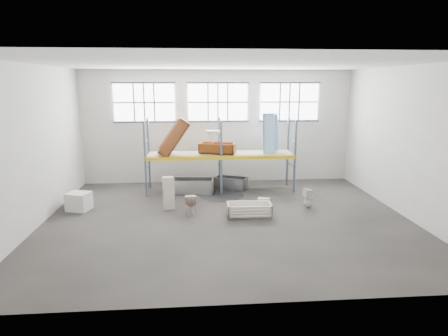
{
  "coord_description": "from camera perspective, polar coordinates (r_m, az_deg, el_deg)",
  "views": [
    {
      "loc": [
        -1.06,
        -11.87,
        4.41
      ],
      "look_at": [
        0.0,
        1.5,
        1.4
      ],
      "focal_mm": 30.32,
      "sensor_mm": 36.0,
      "label": 1
    }
  ],
  "objects": [
    {
      "name": "rust_tub_flat",
      "position": [
        15.53,
        -1.02,
        3.05
      ],
      "size": [
        1.58,
        1.04,
        0.41
      ],
      "primitive_type": null,
      "rotation": [
        0.0,
        0.0,
        -0.27
      ],
      "color": "#914E14",
      "rests_on": "shelf_deck"
    },
    {
      "name": "rack_upright_mb",
      "position": [
        16.27,
        -0.72,
        2.34
      ],
      "size": [
        0.08,
        0.08,
        3.0
      ],
      "primitive_type": "cube",
      "color": "slate",
      "rests_on": "floor"
    },
    {
      "name": "cistern_spare",
      "position": [
        13.46,
        5.99,
        -5.29
      ],
      "size": [
        0.43,
        0.31,
        0.37
      ],
      "primitive_type": "cube",
      "rotation": [
        0.0,
        0.0,
        -0.36
      ],
      "color": "beige",
      "rests_on": "bathtub_beige"
    },
    {
      "name": "rack_upright_ra",
      "position": [
        15.59,
        10.65,
        1.67
      ],
      "size": [
        0.08,
        0.08,
        3.0
      ],
      "primitive_type": "cube",
      "color": "slate",
      "rests_on": "floor"
    },
    {
      "name": "rack_upright_lb",
      "position": [
        16.35,
        -11.28,
        2.15
      ],
      "size": [
        0.08,
        0.08,
        3.0
      ],
      "primitive_type": "cube",
      "color": "slate",
      "rests_on": "floor"
    },
    {
      "name": "wall_front",
      "position": [
        7.16,
        4.14,
        -2.84
      ],
      "size": [
        12.0,
        0.1,
        5.0
      ],
      "primitive_type": "cube",
      "color": "#A29F97",
      "rests_on": "ground"
    },
    {
      "name": "carton_near",
      "position": [
        14.41,
        -21.04,
        -4.71
      ],
      "size": [
        0.89,
        0.81,
        0.64
      ],
      "primitive_type": "cube",
      "rotation": [
        0.0,
        0.0,
        -0.27
      ],
      "color": "silver",
      "rests_on": "floor"
    },
    {
      "name": "window_mid",
      "position": [
        16.86,
        -0.93,
        9.89
      ],
      "size": [
        2.6,
        0.04,
        1.6
      ],
      "primitive_type": "cube",
      "color": "white",
      "rests_on": "wall_back"
    },
    {
      "name": "toilet_white",
      "position": [
        14.0,
        12.62,
        -4.46
      ],
      "size": [
        0.41,
        0.41,
        0.73
      ],
      "primitive_type": "imported",
      "rotation": [
        0.0,
        0.0,
        -1.3
      ],
      "color": "white",
      "rests_on": "floor"
    },
    {
      "name": "rack_beam_front",
      "position": [
        15.09,
        -0.42,
        1.53
      ],
      "size": [
        6.0,
        0.1,
        0.14
      ],
      "primitive_type": "cube",
      "color": "yellow",
      "rests_on": "floor"
    },
    {
      "name": "toilet_beige",
      "position": [
        13.23,
        -5.01,
        -5.28
      ],
      "size": [
        0.39,
        0.68,
        0.69
      ],
      "primitive_type": "imported",
      "rotation": [
        0.0,
        0.0,
        3.14
      ],
      "color": "beige",
      "rests_on": "floor"
    },
    {
      "name": "wall_back",
      "position": [
        17.06,
        -0.94,
        6.22
      ],
      "size": [
        12.0,
        0.1,
        5.0
      ],
      "primitive_type": "cube",
      "color": "#B7B3A9",
      "rests_on": "ground"
    },
    {
      "name": "carton_far",
      "position": [
        14.88,
        -21.53,
        -4.6
      ],
      "size": [
        0.65,
        0.65,
        0.45
      ],
      "primitive_type": "cube",
      "rotation": [
        0.0,
        0.0,
        0.24
      ],
      "color": "silver",
      "rests_on": "floor"
    },
    {
      "name": "rack_beam_back",
      "position": [
        16.27,
        -0.72,
        2.34
      ],
      "size": [
        6.0,
        0.1,
        0.14
      ],
      "primitive_type": "cube",
      "color": "yellow",
      "rests_on": "floor"
    },
    {
      "name": "steel_tub_right",
      "position": [
        16.22,
        1.07,
        -2.23
      ],
      "size": [
        1.49,
        1.14,
        0.5
      ],
      "primitive_type": null,
      "rotation": [
        0.0,
        0.0,
        -0.43
      ],
      "color": "#94959A",
      "rests_on": "floor"
    },
    {
      "name": "bathtub_beige",
      "position": [
        12.92,
        3.79,
        -6.3
      ],
      "size": [
        1.53,
        0.76,
        0.44
      ],
      "primitive_type": null,
      "rotation": [
        0.0,
        0.0,
        -0.04
      ],
      "color": "beige",
      "rests_on": "floor"
    },
    {
      "name": "window_left",
      "position": [
        16.97,
        -11.94,
        9.64
      ],
      "size": [
        2.6,
        0.04,
        1.6
      ],
      "primitive_type": "cube",
      "color": "white",
      "rests_on": "wall_back"
    },
    {
      "name": "wall_left",
      "position": [
        13.02,
        -27.05,
        2.83
      ],
      "size": [
        0.1,
        10.0,
        5.0
      ],
      "primitive_type": "cube",
      "color": "#ACA89F",
      "rests_on": "ground"
    },
    {
      "name": "rack_upright_ma",
      "position": [
        15.09,
        -0.42,
        1.53
      ],
      "size": [
        0.08,
        0.08,
        3.0
      ],
      "primitive_type": "cube",
      "color": "slate",
      "rests_on": "floor"
    },
    {
      "name": "rack_upright_rb",
      "position": [
        16.73,
        9.59,
        2.45
      ],
      "size": [
        0.08,
        0.08,
        3.0
      ],
      "primitive_type": "cube",
      "color": "slate",
      "rests_on": "floor"
    },
    {
      "name": "sink_in_tub",
      "position": [
        13.35,
        2.74,
        -5.92
      ],
      "size": [
        0.51,
        0.51,
        0.14
      ],
      "primitive_type": "imported",
      "rotation": [
        0.0,
        0.0,
        0.29
      ],
      "color": "beige",
      "rests_on": "bathtub_beige"
    },
    {
      "name": "ceiling",
      "position": [
        11.94,
        0.59,
        15.72
      ],
      "size": [
        12.0,
        10.0,
        0.1
      ],
      "primitive_type": "cube",
      "color": "silver",
      "rests_on": "ground"
    },
    {
      "name": "blue_tub_upright",
      "position": [
        15.82,
        7.04,
        5.23
      ],
      "size": [
        0.79,
        0.92,
        1.67
      ],
      "primitive_type": null,
      "rotation": [
        0.0,
        1.54,
        -0.41
      ],
      "color": "#8BBFEC",
      "rests_on": "shelf_deck"
    },
    {
      "name": "cistern_tall",
      "position": [
        13.65,
        -8.34,
        -3.75
      ],
      "size": [
        0.43,
        0.33,
        1.18
      ],
      "primitive_type": "cube",
      "rotation": [
        0.0,
        0.0,
        0.25
      ],
      "color": "beige",
      "rests_on": "floor"
    },
    {
      "name": "steel_tub_left",
      "position": [
        15.49,
        -4.67,
        -2.76
      ],
      "size": [
        1.73,
        0.92,
        0.61
      ],
      "primitive_type": null,
      "rotation": [
        0.0,
        0.0,
        -0.09
      ],
      "color": "#A5A7AC",
      "rests_on": "floor"
    },
    {
      "name": "bucket",
      "position": [
        12.7,
        1.54,
        -6.9
      ],
      "size": [
        0.35,
        0.35,
        0.32
      ],
      "primitive_type": "cylinder",
      "rotation": [
        0.0,
        0.0,
        0.32
      ],
      "color": "white",
      "rests_on": "floor"
    },
    {
      "name": "rust_tub_tilted",
      "position": [
        15.32,
        -7.61,
        4.6
      ],
      "size": [
        1.38,
        0.87,
        1.61
      ],
      "primitive_type": null,
      "rotation": [
        0.0,
        -0.96,
        0.08
      ],
      "color": "#965723",
      "rests_on": "shelf_deck"
    },
    {
      "name": "shelf_deck",
      "position": [
        15.66,
        -0.58,
        2.24
      ],
      "size": [
        5.9,
        1.1,
        0.03
      ],
      "primitive_type": "cube",
      "color": "gray",
      "rests_on": "floor"
    },
    {
      "name": "rack_upright_la",
      "position": [
        15.18,
        -11.79,
        1.33
      ],
      "size": [
        0.08,
        0.08,
        3.0
      ],
      "primitive_type": "cube",
      "color": "slate",
      "rests_on": "floor"
    },
    {
      "name": "wall_right",
      "position": [
        13.97,
        26.17,
        3.49
      ],
      "size": [
        0.1,
        10.0,
        5.0
      ],
      "primitive_type": "cube",
      "color": "#B4B0A7",
      "rests_on": "ground"
    },
    {
      "name": "floor",
      "position": [
        12.72,
        0.54,
        -7.87
      ],
      "size": [
        12.0,
        10.0,
        0.1
      ],
      "primitive_type": "cube",
      "color": "#49433E",
      "rests_on": "ground"
    },
    {
      "name": "sink_on_shelf",
      "position": [
        15.34,
        -1.68,
        3.96
      ],
      "size": [
        0.67,
        0.57,
        0.52
      ],
      "primitive_type": "imported",
      "rotation": [
        0.0,
        0.0,
        0.23
      ],
      "color": "silver",
      "rests_on": "rust_tub_flat"
    },
    {
      "name": "wet_patch",
      "position": [
        15.26,
        -0.36,
        -4.14
      ],
      "size": [
        1.8,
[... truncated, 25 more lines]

